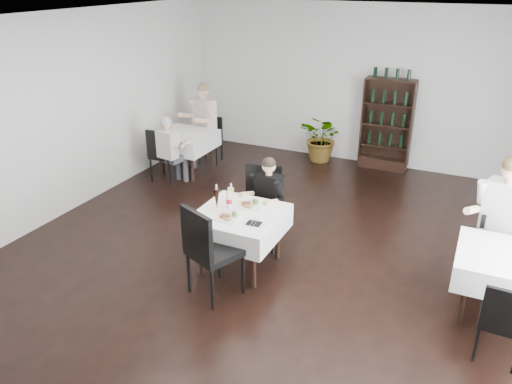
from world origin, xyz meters
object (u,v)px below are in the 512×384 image
wine_shelf (387,125)px  potted_tree (323,138)px  main_table (240,223)px  diner_main (266,196)px

wine_shelf → potted_tree: wine_shelf is taller
main_table → wine_shelf: bearing=78.2°
main_table → potted_tree: (-0.28, 4.18, -0.15)m
potted_tree → wine_shelf: bearing=6.4°
main_table → diner_main: bearing=84.2°
wine_shelf → diner_main: wine_shelf is taller
wine_shelf → diner_main: bearing=-102.8°
main_table → potted_tree: bearing=93.8°
wine_shelf → potted_tree: (-1.18, -0.13, -0.37)m
main_table → diner_main: 0.66m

